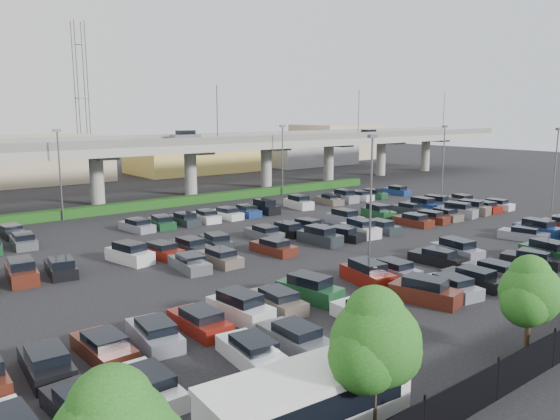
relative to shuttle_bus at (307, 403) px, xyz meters
name	(u,v)px	position (x,y,z in m)	size (l,w,h in m)	color
ground	(308,238)	(22.07, 25.02, -1.45)	(280.00, 280.00, 0.00)	black
overpass	(157,150)	(21.86, 57.01, 5.52)	(150.00, 13.00, 15.80)	gray
hedge	(184,201)	(22.07, 50.02, -0.90)	(66.00, 1.60, 1.10)	#143E12
shuttle_bus	(307,403)	(0.00, 0.00, 0.00)	(8.45, 3.43, 2.66)	silver
parked_cars	(333,238)	(22.04, 21.52, -0.83)	(63.09, 41.67, 1.67)	white
light_poles	(262,176)	(17.94, 27.02, 4.79)	(66.90, 48.38, 10.30)	#515157
distant_buildings	(149,155)	(34.44, 86.83, 2.30)	(138.00, 24.00, 9.00)	slate
comm_tower	(82,95)	(26.07, 99.02, 14.17)	(2.40, 2.40, 30.00)	#515157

